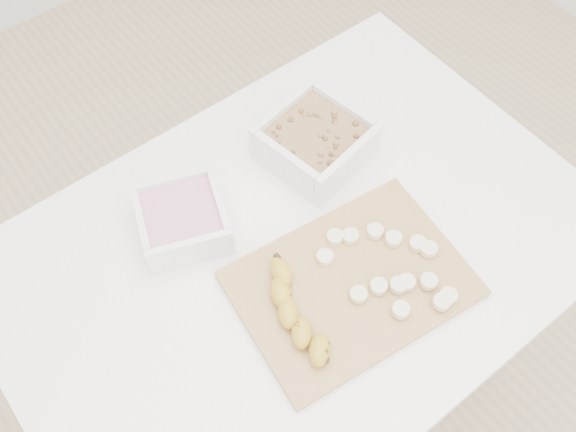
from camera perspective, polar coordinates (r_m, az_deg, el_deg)
ground at (r=1.77m, az=0.61°, el=-14.67°), size 3.50×3.50×0.00m
table at (r=1.17m, az=0.91°, el=-5.05°), size 1.00×0.70×0.75m
bowl_yogurt at (r=1.08m, az=-9.36°, el=-0.27°), size 0.18×0.18×0.07m
bowl_granola at (r=1.16m, az=2.46°, el=6.66°), size 0.20×0.20×0.08m
cutting_board at (r=1.05m, az=5.63°, el=-6.00°), size 0.39×0.30×0.01m
banana at (r=0.99m, az=0.83°, el=-8.67°), size 0.12×0.19×0.03m
banana_slices at (r=1.05m, az=9.22°, el=-4.59°), size 0.17×0.22×0.02m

